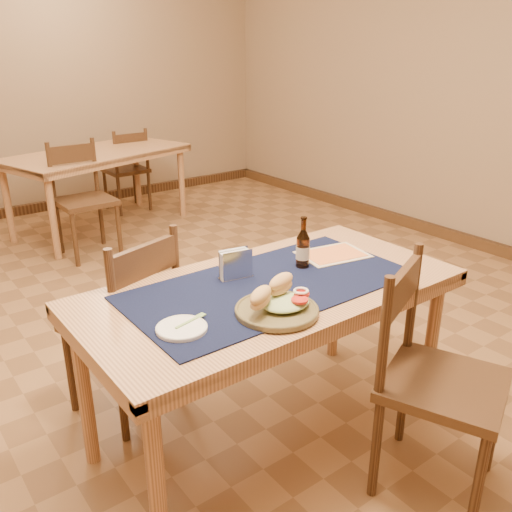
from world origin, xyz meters
TOP-DOWN VIEW (x-y plane):
  - room at (0.00, 0.00)m, footprint 6.04×7.04m
  - main_table at (0.00, -0.80)m, footprint 1.60×0.80m
  - placemat at (0.00, -0.80)m, footprint 1.20×0.60m
  - baseboard at (0.00, 0.00)m, footprint 6.00×7.00m
  - back_table at (0.57, 2.52)m, footprint 1.83×1.27m
  - chair_main_far at (-0.42, -0.26)m, footprint 0.54×0.54m
  - chair_main_near at (0.33, -1.40)m, footprint 0.57×0.57m
  - chair_back_near at (0.20, 1.95)m, footprint 0.44×0.44m
  - chair_back_far at (1.04, 2.94)m, footprint 0.41×0.41m
  - sandwich_plate at (-0.13, -1.01)m, footprint 0.31×0.31m
  - side_plate at (-0.49, -0.92)m, footprint 0.18×0.18m
  - fork at (-0.43, -0.90)m, footprint 0.14×0.05m
  - beer_bottle at (0.23, -0.74)m, footprint 0.06×0.06m
  - napkin_holder at (-0.08, -0.66)m, footprint 0.15×0.08m
  - menu_card at (0.44, -0.72)m, footprint 0.35×0.28m

SIDE VIEW (x-z plane):
  - baseboard at x=0.00m, z-range 0.00..0.10m
  - chair_back_far at x=1.04m, z-range 0.02..0.89m
  - chair_main_far at x=-0.42m, z-range 0.02..0.95m
  - chair_back_near at x=0.20m, z-range 0.02..0.97m
  - chair_main_near at x=0.33m, z-range 0.02..0.97m
  - main_table at x=0.00m, z-range 0.29..1.04m
  - back_table at x=0.57m, z-range 0.29..1.04m
  - placemat at x=0.00m, z-range 0.75..0.76m
  - menu_card at x=0.44m, z-range 0.76..0.76m
  - side_plate at x=-0.49m, z-range 0.76..0.77m
  - fork at x=-0.43m, z-range 0.77..0.77m
  - sandwich_plate at x=-0.13m, z-range 0.73..0.85m
  - napkin_holder at x=-0.08m, z-range 0.75..0.88m
  - beer_bottle at x=0.23m, z-range 0.73..0.96m
  - room at x=0.00m, z-range -0.02..2.82m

